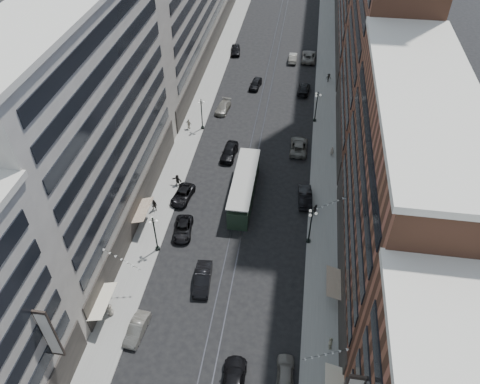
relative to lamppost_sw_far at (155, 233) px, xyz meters
The scene contains 36 objects.
ground 33.44m from the lamppost_sw_far, 73.96° to the left, with size 220.00×220.00×0.00m, color black.
sidewalk_west 42.15m from the lamppost_sw_far, 92.45° to the left, with size 4.00×180.00×0.15m, color gray.
sidewalk_east 46.70m from the lamppost_sw_far, 64.31° to the left, with size 4.00×180.00×0.15m, color gray.
rail_west 42.96m from the lamppost_sw_far, 78.56° to the left, with size 0.12×180.00×0.02m, color #2D2D33.
rail_east 43.26m from the lamppost_sw_far, 76.74° to the left, with size 0.12×180.00×0.02m, color #2D2D33.
building_west_mid 14.31m from the lamppost_sw_far, 147.34° to the left, with size 8.00×36.00×28.00m, color #ABA498.
building_east_mid 27.67m from the lamppost_sw_far, ahead, with size 8.00×30.00×24.00m, color brown.
building_east_tower 42.32m from the lamppost_sw_far, 46.90° to the left, with size 8.00×26.00×42.00m, color brown.
lamppost_sw_far is the anchor object (origin of this frame).
lamppost_sw_mid 27.00m from the lamppost_sw_far, 90.00° to the left, with size 1.03×1.14×5.52m.
lamppost_se_far 18.83m from the lamppost_sw_far, 12.26° to the left, with size 1.03×1.14×5.52m.
lamppost_se_mid 36.91m from the lamppost_sw_far, 60.10° to the left, with size 1.03×1.14×5.52m.
streetcar 14.57m from the lamppost_sw_far, 50.61° to the left, with size 2.91×13.15×3.64m.
car_1 11.80m from the lamppost_sw_far, 84.67° to the right, with size 1.51×4.33×1.43m, color #66645B.
car_2 4.78m from the lamppost_sw_far, 54.46° to the left, with size 2.25×4.89×1.36m, color black.
car_4 22.06m from the lamppost_sw_far, 39.96° to the right, with size 1.70×4.24×1.44m, color slate.
car_5 8.11m from the lamppost_sw_far, 32.36° to the right, with size 1.77×5.08×1.67m, color black.
car_6 19.82m from the lamppost_sw_far, 52.45° to the right, with size 2.26×5.56×1.61m, color black.
pedestrian_1 10.34m from the lamppost_sw_far, 103.85° to the right, with size 0.80×0.43×1.63m, color #A89D8B.
pedestrian_2 7.37m from the lamppost_sw_far, 108.87° to the left, with size 0.88×0.48×1.80m, color black.
pedestrian_4 23.62m from the lamppost_sw_far, 26.27° to the right, with size 1.04×0.47×1.77m, color beige.
car_7 10.03m from the lamppost_sw_far, 85.12° to the left, with size 2.26×4.91×1.36m, color black.
car_8 33.30m from the lamppost_sw_far, 85.86° to the left, with size 1.95×4.79×1.39m, color slate.
car_9 56.16m from the lamppost_sw_far, 88.94° to the left, with size 1.90×4.71×1.61m, color black.
car_10 21.26m from the lamppost_sw_far, 33.64° to the left, with size 1.78×5.10×1.68m, color black.
car_11 28.52m from the lamppost_sw_far, 55.44° to the left, with size 2.60×5.64×1.57m, color #626057.
car_12 44.70m from the lamppost_sw_far, 68.86° to the left, with size 2.07×5.09×1.48m, color black.
car_13 42.87m from the lamppost_sw_far, 80.59° to the left, with size 1.79×4.46×1.52m, color black.
car_14 55.90m from the lamppost_sw_far, 76.23° to the left, with size 1.60×4.58×1.51m, color gray.
pedestrian_5 12.52m from the lamppost_sw_far, 92.55° to the left, with size 1.62×0.47×1.75m, color black.
pedestrian_6 26.76m from the lamppost_sw_far, 94.72° to the left, with size 1.08×0.49×1.84m, color #A19886.
pedestrian_7 21.36m from the lamppost_sw_far, 25.99° to the left, with size 0.75×0.41×1.53m, color black.
pedestrian_8 31.05m from the lamppost_sw_far, 46.72° to the left, with size 0.61×0.40×1.66m, color #9F9284.
pedestrian_9 50.59m from the lamppost_sw_far, 65.97° to the left, with size 1.08×0.45×1.67m, color black.
car_extra_0 21.15m from the lamppost_sw_far, 74.48° to the left, with size 2.09×5.20×1.77m, color black.
car_extra_1 57.67m from the lamppost_sw_far, 73.35° to the left, with size 2.76×5.98×1.66m, color slate.
Camera 1 is at (6.52, -8.69, 43.87)m, focal length 35.00 mm.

